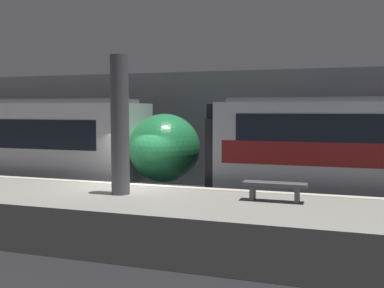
{
  "coord_description": "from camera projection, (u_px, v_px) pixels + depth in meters",
  "views": [
    {
      "loc": [
        5.93,
        -11.86,
        3.29
      ],
      "look_at": [
        1.64,
        1.01,
        2.25
      ],
      "focal_mm": 42.0,
      "sensor_mm": 36.0,
      "label": 1
    }
  ],
  "objects": [
    {
      "name": "platform",
      "position": [
        98.0,
        215.0,
        11.61
      ],
      "size": [
        40.0,
        3.55,
        1.13
      ],
      "color": "gray",
      "rests_on": "ground"
    },
    {
      "name": "platform_bench",
      "position": [
        275.0,
        187.0,
        10.61
      ],
      "size": [
        1.5,
        0.4,
        0.45
      ],
      "color": "#4C4C51",
      "rests_on": "platform"
    },
    {
      "name": "support_pillar_near",
      "position": [
        120.0,
        125.0,
        11.43
      ],
      "size": [
        0.47,
        0.47,
        3.55
      ],
      "color": "#56565B",
      "rests_on": "platform"
    },
    {
      "name": "ground_plane",
      "position": [
        129.0,
        220.0,
        13.34
      ],
      "size": [
        120.0,
        120.0,
        0.0
      ],
      "primitive_type": "plane",
      "color": "black"
    },
    {
      "name": "station_rear_barrier",
      "position": [
        197.0,
        129.0,
        19.4
      ],
      "size": [
        50.0,
        0.15,
        4.91
      ],
      "color": "#939399",
      "rests_on": "ground"
    }
  ]
}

